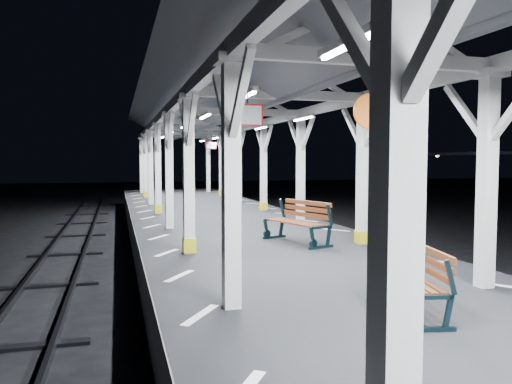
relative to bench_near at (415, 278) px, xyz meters
name	(u,v)px	position (x,y,z in m)	size (l,w,h in m)	color
ground	(314,321)	(-0.24, 2.81, -1.45)	(120.00, 120.00, 0.00)	black
platform	(314,295)	(-0.24, 2.81, -0.95)	(6.00, 50.00, 1.00)	black
hazard_stripes_left	(179,276)	(-2.69, 2.81, -0.45)	(1.00, 48.00, 0.01)	silver
hazard_stripes_right	(431,260)	(2.21, 2.81, -0.45)	(1.00, 48.00, 0.01)	silver
track_left	(17,344)	(-5.24, 2.81, -1.37)	(2.20, 60.00, 0.16)	#2D2D33
canopy	(316,70)	(-0.24, 2.80, 3.11)	(5.40, 49.00, 4.65)	silver
bench_near	(415,278)	(0.00, 0.00, 0.00)	(0.89, 1.65, 0.85)	black
bench_mid	(300,220)	(0.48, 5.48, 0.08)	(1.20, 1.96, 1.00)	black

